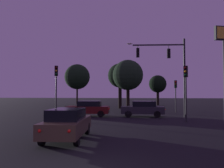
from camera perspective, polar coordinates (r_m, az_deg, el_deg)
name	(u,v)px	position (r m, az deg, el deg)	size (l,w,h in m)	color
ground_plane	(127,111)	(30.66, 3.73, -6.52)	(168.00, 168.00, 0.00)	black
traffic_signal_mast_arm	(169,64)	(23.30, 13.59, 4.75)	(5.58, 0.64, 7.51)	#232326
traffic_light_corner_left	(186,82)	(19.56, 17.39, 0.40)	(0.37, 0.39, 4.46)	#232326
traffic_light_corner_right	(56,81)	(21.32, -13.33, 0.59)	(0.36, 0.39, 4.71)	#232326
traffic_light_median	(176,90)	(29.15, 15.11, -1.29)	(0.32, 0.36, 3.83)	#232326
car_nearside_lane	(67,123)	(12.03, -10.74, -9.30)	(2.05, 4.63, 1.52)	#473828
car_crossing_left	(143,109)	(23.25, 7.54, -5.90)	(4.20, 1.95, 1.52)	#232328
car_crossing_right	(88,108)	(23.60, -5.74, -5.85)	(4.31, 2.09, 1.52)	#4C0F0F
store_sign_illuminated	(224,53)	(18.64, 25.49, 6.84)	(1.41, 0.64, 7.04)	#232326
tree_behind_sign	(77,77)	(48.68, -8.40, 1.73)	(5.15, 5.15, 8.23)	black
tree_left_far	(120,76)	(35.83, 1.94, 1.96)	(3.68, 3.68, 6.82)	black
tree_center_horizon	(158,84)	(45.92, 10.97, -0.04)	(3.34, 3.34, 5.75)	black
tree_right_cluster	(128,75)	(30.07, 3.86, 2.13)	(3.87, 3.87, 6.54)	black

